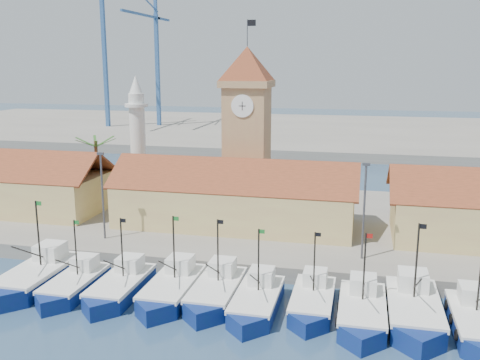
% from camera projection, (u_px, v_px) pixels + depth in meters
% --- Properties ---
extents(ground, '(400.00, 400.00, 0.00)m').
position_uv_depth(ground, '(176.00, 315.00, 41.64)').
color(ground, navy).
rests_on(ground, ground).
extents(quay, '(140.00, 32.00, 1.50)m').
position_uv_depth(quay, '(243.00, 220.00, 64.33)').
color(quay, gray).
rests_on(quay, ground).
extents(terminal, '(240.00, 80.00, 2.00)m').
position_uv_depth(terminal, '(312.00, 132.00, 146.14)').
color(terminal, gray).
rests_on(terminal, ground).
extents(boat_0, '(3.87, 10.60, 8.02)m').
position_uv_depth(boat_0, '(35.00, 278.00, 46.77)').
color(boat_0, navy).
rests_on(boat_0, ground).
extents(boat_1, '(3.21, 8.80, 6.66)m').
position_uv_depth(boat_1, '(73.00, 286.00, 45.46)').
color(boat_1, navy).
rests_on(boat_1, ground).
extents(boat_2, '(3.38, 9.25, 7.00)m').
position_uv_depth(boat_2, '(119.00, 288.00, 44.89)').
color(boat_2, navy).
rests_on(boat_2, ground).
extents(boat_3, '(3.54, 9.70, 7.34)m').
position_uv_depth(boat_3, '(171.00, 291.00, 44.38)').
color(boat_3, navy).
rests_on(boat_3, ground).
extents(boat_4, '(3.48, 9.53, 7.21)m').
position_uv_depth(boat_4, '(215.00, 293.00, 43.84)').
color(boat_4, navy).
rests_on(boat_4, ground).
extents(boat_5, '(3.36, 9.20, 6.96)m').
position_uv_depth(boat_5, '(256.00, 303.00, 42.11)').
color(boat_5, navy).
rests_on(boat_5, ground).
extents(boat_6, '(3.22, 8.82, 6.67)m').
position_uv_depth(boat_6, '(312.00, 303.00, 42.19)').
color(boat_6, navy).
rests_on(boat_6, ground).
extents(boat_7, '(3.49, 9.55, 7.23)m').
position_uv_depth(boat_7, '(362.00, 314.00, 40.27)').
color(boat_7, navy).
rests_on(boat_7, ground).
extents(boat_8, '(3.86, 10.59, 8.01)m').
position_uv_depth(boat_8, '(414.00, 313.00, 40.23)').
color(boat_8, navy).
rests_on(boat_8, ground).
extents(boat_9, '(3.50, 9.60, 7.26)m').
position_uv_depth(boat_9, '(478.00, 326.00, 38.43)').
color(boat_9, navy).
rests_on(boat_9, ground).
extents(hall_center, '(27.04, 10.13, 7.61)m').
position_uv_depth(hall_center, '(235.00, 203.00, 59.83)').
color(hall_center, '#D2C273').
rests_on(hall_center, quay).
extents(clock_tower, '(5.80, 5.80, 22.70)m').
position_uv_depth(clock_tower, '(247.00, 126.00, 63.85)').
color(clock_tower, tan).
rests_on(clock_tower, quay).
extents(minaret, '(3.00, 3.00, 16.30)m').
position_uv_depth(minaret, '(138.00, 138.00, 69.54)').
color(minaret, silver).
rests_on(minaret, quay).
extents(palm_tree, '(5.60, 5.03, 8.39)m').
position_uv_depth(palm_tree, '(97.00, 166.00, 69.48)').
color(palm_tree, brown).
rests_on(palm_tree, quay).
extents(lamp_posts, '(80.70, 0.25, 9.03)m').
position_uv_depth(lamp_posts, '(221.00, 198.00, 51.58)').
color(lamp_posts, '#3F3F44').
rests_on(lamp_posts, quay).
extents(crane_blue_far, '(1.00, 34.06, 44.36)m').
position_uv_depth(crane_blue_far, '(101.00, 35.00, 144.11)').
color(crane_blue_far, '#315D98').
rests_on(crane_blue_far, terminal).
extents(crane_blue_near, '(1.00, 31.81, 37.71)m').
position_uv_depth(crane_blue_near, '(155.00, 50.00, 147.92)').
color(crane_blue_near, '#315D98').
rests_on(crane_blue_near, terminal).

